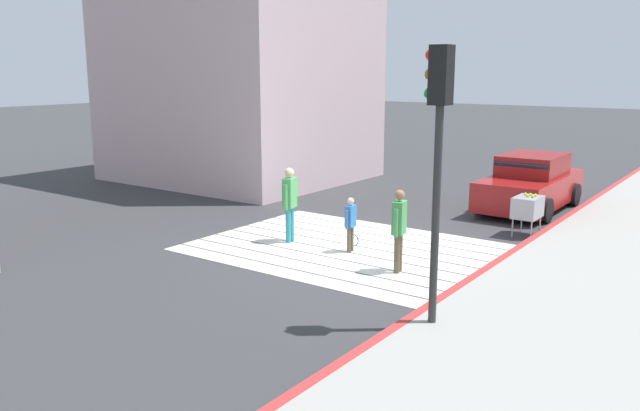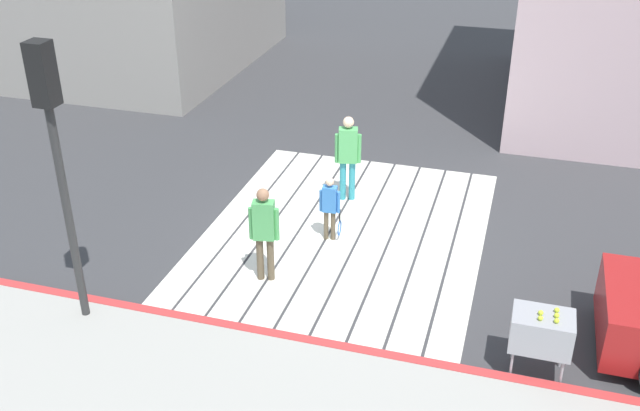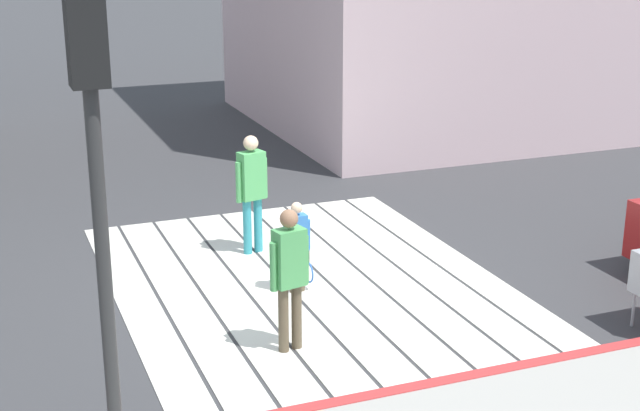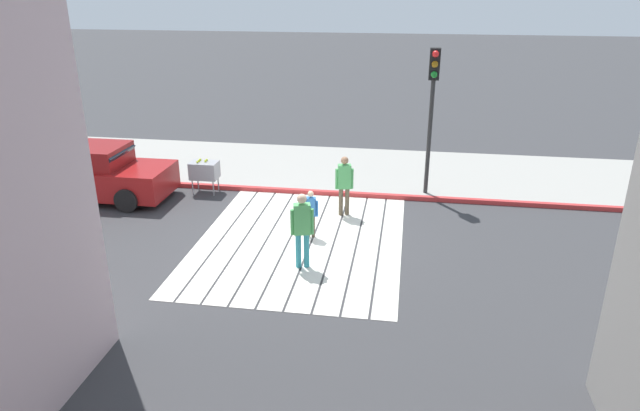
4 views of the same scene
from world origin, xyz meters
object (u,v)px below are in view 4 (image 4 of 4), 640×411
(pedestrian_adult_trailing, at_px, (344,182))
(pedestrian_child_with_racket, at_px, (310,212))
(car_parked_near_curb, at_px, (95,174))
(traffic_light_corner, at_px, (433,93))
(tennis_ball_cart, at_px, (204,170))
(pedestrian_adult_lead, at_px, (302,225))

(pedestrian_adult_trailing, relative_size, pedestrian_child_with_racket, 1.36)
(car_parked_near_curb, height_order, pedestrian_adult_trailing, pedestrian_adult_trailing)
(traffic_light_corner, height_order, pedestrian_child_with_racket, traffic_light_corner)
(pedestrian_adult_trailing, bearing_deg, tennis_ball_cart, -104.42)
(car_parked_near_curb, relative_size, pedestrian_adult_trailing, 2.62)
(traffic_light_corner, height_order, pedestrian_adult_trailing, traffic_light_corner)
(pedestrian_child_with_racket, bearing_deg, tennis_ball_cart, -125.90)
(car_parked_near_curb, distance_m, pedestrian_adult_trailing, 7.26)
(car_parked_near_curb, distance_m, pedestrian_adult_lead, 7.49)
(car_parked_near_curb, relative_size, pedestrian_child_with_racket, 3.55)
(traffic_light_corner, xyz_separation_m, tennis_ball_cart, (0.68, -6.49, -2.34))
(car_parked_near_curb, relative_size, traffic_light_corner, 1.02)
(pedestrian_adult_lead, xyz_separation_m, pedestrian_adult_trailing, (-3.13, 0.54, -0.05))
(car_parked_near_curb, xyz_separation_m, pedestrian_adult_trailing, (0.20, 7.25, 0.22))
(pedestrian_adult_lead, bearing_deg, traffic_light_corner, 150.85)
(pedestrian_adult_trailing, height_order, pedestrian_child_with_racket, pedestrian_adult_trailing)
(tennis_ball_cart, distance_m, pedestrian_child_with_racket, 4.50)
(traffic_light_corner, distance_m, pedestrian_adult_lead, 5.97)
(tennis_ball_cart, xyz_separation_m, pedestrian_adult_lead, (4.23, 3.75, 0.31))
(traffic_light_corner, relative_size, pedestrian_adult_trailing, 2.58)
(pedestrian_adult_trailing, xyz_separation_m, pedestrian_child_with_racket, (1.53, -0.65, -0.28))
(car_parked_near_curb, xyz_separation_m, traffic_light_corner, (-1.58, 9.44, 2.30))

